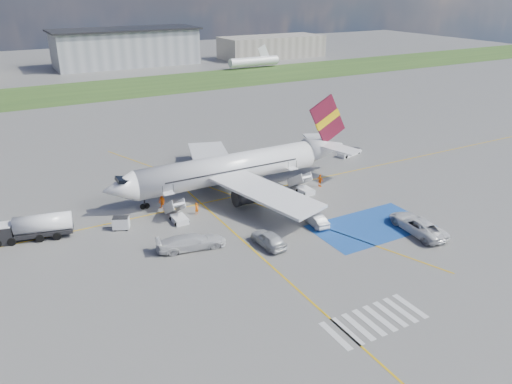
% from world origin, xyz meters
% --- Properties ---
extents(ground, '(400.00, 400.00, 0.00)m').
position_xyz_m(ground, '(0.00, 0.00, 0.00)').
color(ground, '#60605E').
rests_on(ground, ground).
extents(grass_strip, '(400.00, 30.00, 0.01)m').
position_xyz_m(grass_strip, '(0.00, 95.00, 0.01)').
color(grass_strip, '#2D4C1E').
rests_on(grass_strip, ground).
extents(taxiway_line_main, '(120.00, 0.20, 0.01)m').
position_xyz_m(taxiway_line_main, '(0.00, 12.00, 0.01)').
color(taxiway_line_main, gold).
rests_on(taxiway_line_main, ground).
extents(taxiway_line_cross, '(0.20, 60.00, 0.01)m').
position_xyz_m(taxiway_line_cross, '(-5.00, -10.00, 0.01)').
color(taxiway_line_cross, gold).
rests_on(taxiway_line_cross, ground).
extents(taxiway_line_diag, '(20.71, 56.45, 0.01)m').
position_xyz_m(taxiway_line_diag, '(0.00, 12.00, 0.01)').
color(taxiway_line_diag, gold).
rests_on(taxiway_line_diag, ground).
extents(staging_box, '(14.00, 8.00, 0.01)m').
position_xyz_m(staging_box, '(10.00, -4.00, 0.01)').
color(staging_box, '#19479A').
rests_on(staging_box, ground).
extents(crosswalk, '(9.00, 4.00, 0.01)m').
position_xyz_m(crosswalk, '(-1.80, -18.00, 0.01)').
color(crosswalk, silver).
rests_on(crosswalk, ground).
extents(terminal_centre, '(48.00, 18.00, 12.00)m').
position_xyz_m(terminal_centre, '(20.00, 135.00, 6.00)').
color(terminal_centre, gray).
rests_on(terminal_centre, ground).
extents(terminal_east, '(40.00, 16.00, 8.00)m').
position_xyz_m(terminal_east, '(75.00, 128.00, 4.00)').
color(terminal_east, gray).
rests_on(terminal_east, ground).
extents(airliner, '(36.81, 32.95, 11.92)m').
position_xyz_m(airliner, '(1.51, 14.00, 3.39)').
color(airliner, white).
rests_on(airliner, ground).
extents(airstairs_fwd, '(1.90, 5.20, 3.60)m').
position_xyz_m(airstairs_fwd, '(-9.50, 8.70, 0.62)').
color(airstairs_fwd, white).
rests_on(airstairs_fwd, ground).
extents(airstairs_aft, '(1.90, 5.20, 3.60)m').
position_xyz_m(airstairs_aft, '(9.00, 8.70, 0.62)').
color(airstairs_aft, white).
rests_on(airstairs_aft, ground).
extents(fuel_tanker, '(8.65, 4.03, 2.86)m').
position_xyz_m(fuel_tanker, '(-25.34, 12.22, 1.20)').
color(fuel_tanker, black).
rests_on(fuel_tanker, ground).
extents(gpu_cart, '(2.20, 1.84, 1.57)m').
position_xyz_m(gpu_cart, '(-16.17, 9.80, 0.71)').
color(gpu_cart, white).
rests_on(gpu_cart, ground).
extents(belt_loader, '(5.26, 2.94, 1.52)m').
position_xyz_m(belt_loader, '(24.81, 18.38, 0.38)').
color(belt_loader, white).
rests_on(belt_loader, ground).
extents(car_silver_a, '(2.36, 5.13, 1.71)m').
position_xyz_m(car_silver_a, '(-3.05, -2.11, 0.85)').
color(car_silver_a, '#B6B9BE').
rests_on(car_silver_a, ground).
extents(car_silver_b, '(1.78, 4.32, 1.39)m').
position_xyz_m(car_silver_b, '(4.45, -0.46, 0.70)').
color(car_silver_b, '#B5B8BC').
rests_on(car_silver_b, ground).
extents(van_white_a, '(3.45, 6.43, 2.32)m').
position_xyz_m(van_white_a, '(13.79, -7.67, 1.16)').
color(van_white_a, silver).
rests_on(van_white_a, ground).
extents(van_white_b, '(6.00, 3.34, 2.22)m').
position_xyz_m(van_white_b, '(-10.73, 1.42, 1.11)').
color(van_white_b, silver).
rests_on(van_white_b, ground).
extents(crew_fwd, '(0.63, 0.50, 1.53)m').
position_xyz_m(crew_fwd, '(-6.75, 9.34, 0.76)').
color(crew_fwd, orange).
rests_on(crew_fwd, ground).
extents(crew_nose, '(1.11, 1.20, 1.98)m').
position_xyz_m(crew_nose, '(-10.03, 12.99, 0.99)').
color(crew_nose, '#FF640D').
rests_on(crew_nose, ground).
extents(crew_aft, '(0.69, 1.17, 1.87)m').
position_xyz_m(crew_aft, '(12.13, 9.23, 0.94)').
color(crew_aft, orange).
rests_on(crew_aft, ground).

